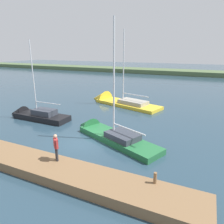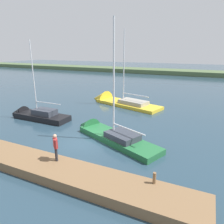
# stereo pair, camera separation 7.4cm
# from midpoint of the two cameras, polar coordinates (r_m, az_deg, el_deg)

# --- Properties ---
(ground_plane) EXTENTS (200.00, 200.00, 0.00)m
(ground_plane) POSITION_cam_midpoint_polar(r_m,az_deg,el_deg) (16.52, -8.09, -8.48)
(ground_plane) COLOR #263D4C
(far_shoreline) EXTENTS (180.00, 8.00, 2.40)m
(far_shoreline) POSITION_cam_midpoint_polar(r_m,az_deg,el_deg) (64.56, 17.81, 9.79)
(far_shoreline) COLOR #4C603D
(far_shoreline) RESTS_ON ground_plane
(dock_pier) EXTENTS (18.57, 2.27, 0.58)m
(dock_pier) POSITION_cam_midpoint_polar(r_m,az_deg,el_deg) (13.51, -18.12, -13.94)
(dock_pier) COLOR brown
(dock_pier) RESTS_ON ground_plane
(mooring_post_far) EXTENTS (0.17, 0.17, 0.60)m
(mooring_post_far) POSITION_cam_midpoint_polar(r_m,az_deg,el_deg) (11.06, 11.71, -17.26)
(mooring_post_far) COLOR brown
(mooring_post_far) RESTS_ON dock_pier
(sailboat_far_left) EXTENTS (11.12, 5.72, 10.74)m
(sailboat_far_left) POSITION_cam_midpoint_polar(r_m,az_deg,el_deg) (28.49, 0.67, 2.72)
(sailboat_far_left) COLOR gold
(sailboat_far_left) RESTS_ON ground_plane
(sailboat_outer_mooring) EXTENTS (7.42, 2.02, 8.80)m
(sailboat_outer_mooring) POSITION_cam_midpoint_polar(r_m,az_deg,el_deg) (23.68, -20.63, -1.03)
(sailboat_outer_mooring) COLOR black
(sailboat_outer_mooring) RESTS_ON ground_plane
(sailboat_mid_channel) EXTENTS (9.06, 5.36, 10.14)m
(sailboat_mid_channel) POSITION_cam_midpoint_polar(r_m,az_deg,el_deg) (17.54, -1.55, -6.27)
(sailboat_mid_channel) COLOR #236638
(sailboat_mid_channel) RESTS_ON ground_plane
(person_on_dock) EXTENTS (0.50, 0.47, 1.68)m
(person_on_dock) POSITION_cam_midpoint_polar(r_m,az_deg,el_deg) (12.92, -15.01, -8.82)
(person_on_dock) COLOR #28282D
(person_on_dock) RESTS_ON dock_pier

